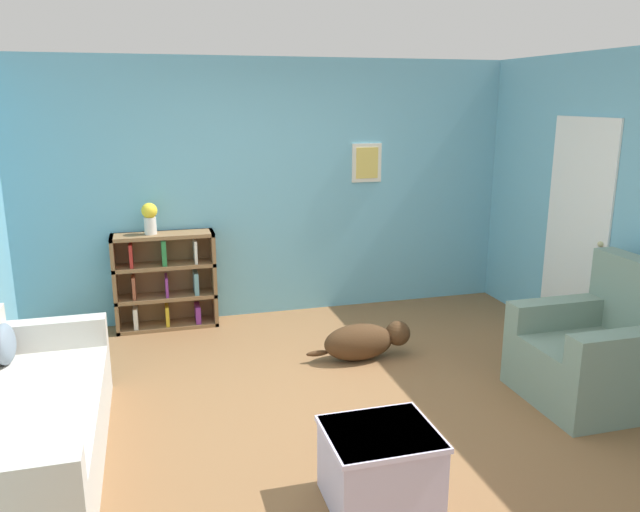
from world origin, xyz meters
The scene contains 8 objects.
ground_plane centered at (0.00, 0.00, 0.00)m, with size 14.00×14.00×0.00m, color brown.
wall_back centered at (0.00, 2.25, 1.30)m, with size 5.60×0.13×2.60m.
couch centered at (-2.07, -0.26, 0.28)m, with size 0.86×2.09×0.76m.
bookshelf centered at (-1.11, 2.06, 0.47)m, with size 0.97×0.29×0.95m.
recliner_chair centered at (1.95, -0.38, 0.36)m, with size 0.94×0.91×1.05m.
coffee_table centered at (-0.08, -1.13, 0.24)m, with size 0.61×0.53×0.44m.
dog centered at (0.50, 0.77, 0.17)m, with size 0.93×0.29×0.32m.
vase centered at (-1.22, 2.03, 1.12)m, with size 0.15×0.15×0.30m.
Camera 1 is at (-1.21, -3.99, 2.21)m, focal length 35.00 mm.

